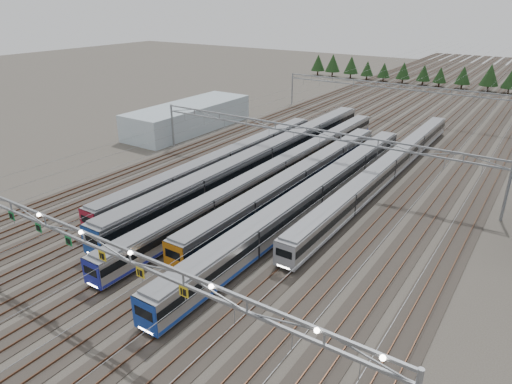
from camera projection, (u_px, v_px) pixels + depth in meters
The scene contains 13 objects.
ground at pixel (96, 308), 41.44m from camera, with size 400.00×400.00×0.00m, color #47423A.
track_bed at pixel (415, 101), 117.25m from camera, with size 54.00×260.00×5.42m.
train_a at pixel (224, 162), 72.15m from camera, with size 2.72×51.54×3.54m.
train_b at pixel (264, 157), 73.52m from camera, with size 3.02×67.30×3.94m.
train_c at pixel (278, 170), 69.08m from camera, with size 2.53×68.46×3.28m.
train_d at pixel (297, 180), 64.98m from camera, with size 2.71×51.11×3.53m.
train_e at pixel (313, 196), 59.64m from camera, with size 2.79×59.49×3.64m.
train_f at pixel (387, 168), 69.66m from camera, with size 2.56×62.28×3.33m.
gantry_near at pixel (83, 240), 38.58m from camera, with size 56.36×0.61×8.08m.
gantry_mid at pixel (306, 137), 69.49m from camera, with size 56.36×0.36×8.00m.
gantry_far at pixel (399, 91), 103.87m from camera, with size 56.36×0.36×8.00m.
west_shed at pixel (189, 117), 96.56m from camera, with size 10.00×30.00×5.33m, color #A6BDC7.
treeline at pixel (433, 73), 142.87m from camera, with size 87.50×5.60×7.02m.
Camera 1 is at (30.97, -20.12, 25.99)m, focal length 32.00 mm.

